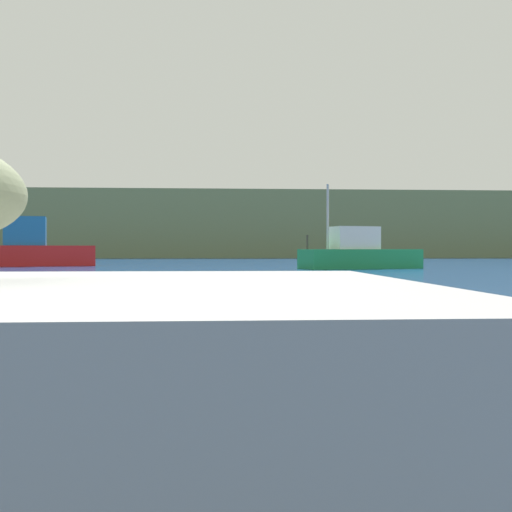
# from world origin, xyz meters

# --- Properties ---
(hillside_backdrop) EXTENTS (140.00, 14.18, 7.37)m
(hillside_backdrop) POSITION_xyz_m (0.00, 70.91, 3.68)
(hillside_backdrop) COLOR #6B7A51
(hillside_backdrop) RESTS_ON ground
(fishing_boat_green) EXTENTS (6.40, 3.52, 4.21)m
(fishing_boat_green) POSITION_xyz_m (9.67, 29.15, 0.76)
(fishing_boat_green) COLOR #1E8C4C
(fishing_boat_green) RESTS_ON ground
(fishing_boat_red) EXTENTS (8.17, 4.02, 4.54)m
(fishing_boat_red) POSITION_xyz_m (-8.57, 34.87, 0.95)
(fishing_boat_red) COLOR red
(fishing_boat_red) RESTS_ON ground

